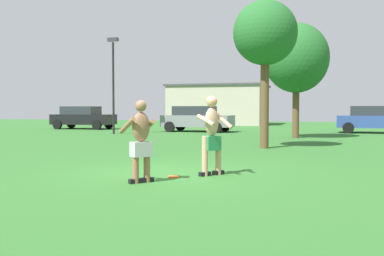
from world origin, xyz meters
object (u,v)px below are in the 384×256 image
at_px(car_gray_near_post, 197,118).
at_px(lamp_post, 113,75).
at_px(tree_behind_players, 265,35).
at_px(frisbee, 174,177).
at_px(tree_right_field, 296,58).
at_px(car_blue_far_end, 374,119).
at_px(car_black_mid_lot, 83,117).
at_px(player_in_gray, 141,140).
at_px(player_with_cap, 212,132).

distance_m(car_gray_near_post, lamp_post, 5.87).
bearing_deg(car_gray_near_post, tree_behind_players, -61.57).
distance_m(frisbee, tree_right_field, 13.98).
distance_m(car_blue_far_end, tree_right_field, 7.69).
bearing_deg(tree_right_field, car_black_mid_lot, 160.02).
bearing_deg(player_in_gray, lamp_post, 118.71).
bearing_deg(car_gray_near_post, car_blue_far_end, 8.30).
bearing_deg(player_in_gray, car_gray_near_post, 102.98).
bearing_deg(car_gray_near_post, player_in_gray, -77.02).
height_order(player_with_cap, tree_right_field, tree_right_field).
xyz_separation_m(car_gray_near_post, car_black_mid_lot, (-8.67, 1.18, 0.00)).
height_order(car_blue_far_end, tree_right_field, tree_right_field).
relative_size(player_in_gray, frisbee, 6.26).
height_order(player_in_gray, tree_right_field, tree_right_field).
height_order(car_black_mid_lot, car_blue_far_end, same).
bearing_deg(car_black_mid_lot, lamp_post, -45.07).
relative_size(frisbee, car_blue_far_end, 0.06).
height_order(player_with_cap, frisbee, player_with_cap).
xyz_separation_m(car_black_mid_lot, tree_behind_players, (14.21, -11.41, 3.27)).
relative_size(car_black_mid_lot, car_blue_far_end, 1.00).
relative_size(player_with_cap, tree_behind_players, 0.32).
bearing_deg(frisbee, player_in_gray, -115.09).
height_order(tree_right_field, tree_behind_players, tree_right_field).
bearing_deg(tree_behind_players, frisbee, -97.04).
xyz_separation_m(frisbee, tree_right_field, (1.62, 13.34, 3.84)).
bearing_deg(tree_right_field, tree_behind_players, -96.80).
xyz_separation_m(player_in_gray, tree_right_field, (2.01, 14.16, 3.01)).
bearing_deg(car_blue_far_end, player_with_cap, -105.14).
xyz_separation_m(car_gray_near_post, tree_behind_players, (5.53, -10.22, 3.27)).
distance_m(player_in_gray, frisbee, 1.23).
bearing_deg(car_black_mid_lot, tree_right_field, -19.98).
relative_size(player_with_cap, lamp_post, 0.32).
height_order(player_with_cap, car_blue_far_end, player_with_cap).
xyz_separation_m(player_in_gray, tree_behind_players, (1.29, 8.18, 3.25)).
bearing_deg(tree_behind_players, car_black_mid_lot, 141.24).
relative_size(lamp_post, tree_behind_players, 1.01).
bearing_deg(car_blue_far_end, frisbee, -106.71).
relative_size(lamp_post, tree_right_field, 0.97).
bearing_deg(car_black_mid_lot, player_in_gray, -56.60).
bearing_deg(car_black_mid_lot, frisbee, -54.67).
bearing_deg(lamp_post, player_with_cap, -55.70).
distance_m(player_in_gray, tree_right_field, 14.62).
bearing_deg(frisbee, car_blue_far_end, 73.29).
xyz_separation_m(car_blue_far_end, tree_behind_players, (-4.82, -11.73, 3.27)).
distance_m(frisbee, lamp_post, 16.60).
distance_m(player_in_gray, tree_behind_players, 8.90).
bearing_deg(tree_right_field, lamp_post, 176.82).
bearing_deg(frisbee, car_gray_near_post, 104.74).
bearing_deg(player_with_cap, lamp_post, 124.30).
height_order(frisbee, tree_right_field, tree_right_field).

